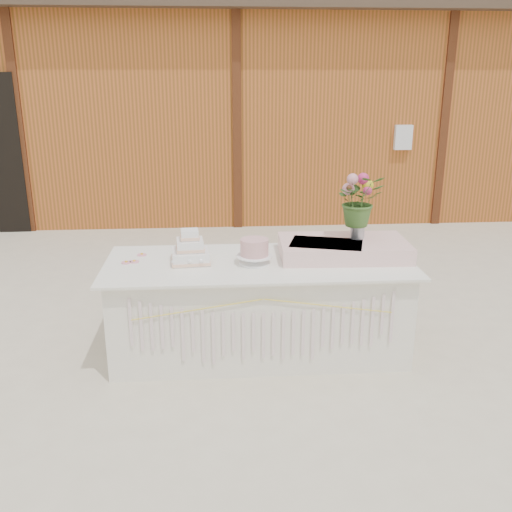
# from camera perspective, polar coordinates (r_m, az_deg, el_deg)

# --- Properties ---
(ground) EXTENTS (80.00, 80.00, 0.00)m
(ground) POSITION_cam_1_polar(r_m,az_deg,el_deg) (4.76, 0.27, -9.40)
(ground) COLOR beige
(ground) RESTS_ON ground
(barn) EXTENTS (12.60, 4.60, 3.30)m
(barn) POSITION_cam_1_polar(r_m,az_deg,el_deg) (10.24, -2.45, 14.94)
(barn) COLOR #AF5524
(barn) RESTS_ON ground
(cake_table) EXTENTS (2.40, 1.00, 0.77)m
(cake_table) POSITION_cam_1_polar(r_m,az_deg,el_deg) (4.59, 0.28, -5.12)
(cake_table) COLOR silver
(cake_table) RESTS_ON ground
(wedding_cake) EXTENTS (0.32, 0.32, 0.26)m
(wedding_cake) POSITION_cam_1_polar(r_m,az_deg,el_deg) (4.45, -6.59, 0.48)
(wedding_cake) COLOR white
(wedding_cake) RESTS_ON cake_table
(pink_cake_stand) EXTENTS (0.28, 0.28, 0.20)m
(pink_cake_stand) POSITION_cam_1_polar(r_m,az_deg,el_deg) (4.37, -0.16, 0.59)
(pink_cake_stand) COLOR white
(pink_cake_stand) RESTS_ON cake_table
(satin_runner) EXTENTS (1.03, 0.62, 0.13)m
(satin_runner) POSITION_cam_1_polar(r_m,az_deg,el_deg) (4.63, 8.72, 0.77)
(satin_runner) COLOR beige
(satin_runner) RESTS_ON cake_table
(flower_vase) EXTENTS (0.11, 0.11, 0.15)m
(flower_vase) POSITION_cam_1_polar(r_m,az_deg,el_deg) (4.68, 10.13, 2.67)
(flower_vase) COLOR #A9A9AE
(flower_vase) RESTS_ON satin_runner
(bouquet) EXTENTS (0.40, 0.36, 0.42)m
(bouquet) POSITION_cam_1_polar(r_m,az_deg,el_deg) (4.62, 10.32, 6.10)
(bouquet) COLOR #3C6127
(bouquet) RESTS_ON flower_vase
(loose_flowers) EXTENTS (0.27, 0.40, 0.02)m
(loose_flowers) POSITION_cam_1_polar(r_m,az_deg,el_deg) (4.64, -12.32, -0.14)
(loose_flowers) COLOR pink
(loose_flowers) RESTS_ON cake_table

